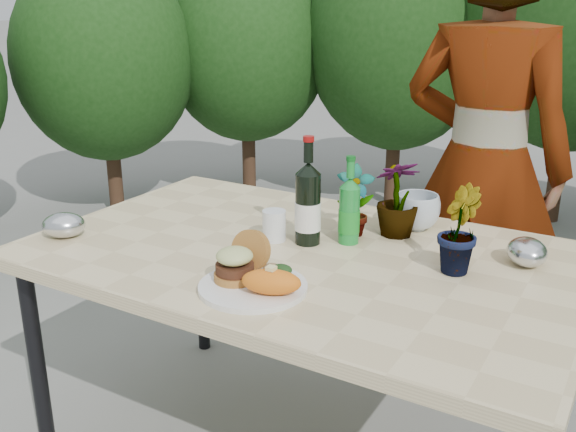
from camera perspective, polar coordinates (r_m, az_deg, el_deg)
The scene contains 17 objects.
patio_table at distance 1.92m, azimuth 1.21°, elevation -4.64°, with size 1.60×1.00×0.75m.
shrub_hedge at distance 3.35m, azimuth 19.78°, elevation 13.05°, with size 6.84×5.26×2.43m.
dinner_plate at distance 1.65m, azimuth -3.14°, elevation -6.33°, with size 0.28×0.28×0.01m, color white.
burger_stack at distance 1.67m, azimuth -4.39°, elevation -4.03°, with size 0.11×0.16×0.11m.
sweet_potato at distance 1.58m, azimuth -1.50°, elevation -5.87°, with size 0.15×0.08×0.06m, color orange.
grilled_veg at distance 1.70m, azimuth -0.93°, elevation -4.71°, with size 0.08×0.05×0.03m.
wine_bottle at distance 1.92m, azimuth 1.78°, elevation 1.00°, with size 0.08×0.08×0.33m.
sparkling_water at distance 1.93m, azimuth 5.46°, elevation 0.38°, with size 0.07×0.07×0.27m.
plastic_cup at distance 1.96m, azimuth -1.24°, elevation -0.85°, with size 0.07×0.07×0.10m, color white.
seedling_left at distance 1.99m, azimuth 6.02°, elevation 1.32°, with size 0.12×0.08×0.22m, color #1F541C.
seedling_mid at distance 1.78m, azimuth 14.82°, elevation -1.16°, with size 0.13×0.11×0.24m, color #20541D.
seedling_right at distance 2.01m, azimuth 9.75°, elevation 1.57°, with size 0.14×0.14×0.24m, color #235E20.
blue_bowl at distance 2.10m, azimuth 11.37°, elevation 0.38°, with size 0.15×0.15×0.12m, color silver.
foil_packet_left at distance 2.11m, azimuth -19.31°, elevation -0.76°, with size 0.13×0.11×0.08m, color silver.
foil_packet_right at distance 1.90m, azimuth 20.48°, elevation -3.00°, with size 0.13×0.11×0.08m, color silver.
person at distance 2.49m, azimuth 17.00°, elevation 4.18°, with size 0.63×0.41×1.73m, color #8B5B45.
terracotta_pot at distance 4.31m, azimuth -3.75°, elevation -0.01°, with size 0.17×0.17×0.14m.
Camera 1 is at (0.86, -1.54, 1.46)m, focal length 40.00 mm.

